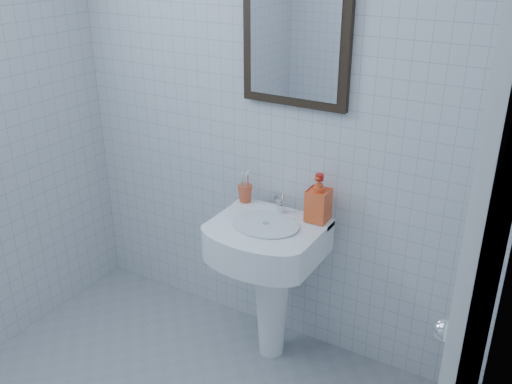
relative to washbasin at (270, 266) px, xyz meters
The scene contains 10 objects.
wall_back 0.78m from the washbasin, 119.33° to the left, with size 2.20×0.02×2.50m, color silver.
wall_right 1.57m from the washbasin, 45.14° to the right, with size 0.02×2.40×2.50m, color silver.
washbasin is the anchor object (origin of this frame).
faucet 0.30m from the washbasin, 90.00° to the left, with size 0.04×0.09×0.10m.
toothbrush_cup 0.37m from the washbasin, 151.42° to the left, with size 0.07×0.07×0.08m, color #D2512E, non-canonical shape.
soap_dispenser 0.41m from the washbasin, 31.91° to the left, with size 0.10×0.10×0.22m, color red.
wall_mirror 1.06m from the washbasin, 90.00° to the left, with size 0.50×0.04×0.62m.
bathroom_door 1.16m from the washbasin, 24.32° to the right, with size 0.04×0.80×2.00m, color white.
towel_ring 1.11m from the washbasin, 14.54° to the right, with size 0.18×0.18×0.01m, color silver.
hand_towel 1.02m from the washbasin, 14.85° to the right, with size 0.03×0.16×0.38m, color beige.
Camera 1 is at (1.22, -1.02, 1.94)m, focal length 40.00 mm.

